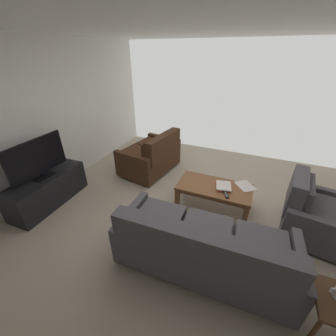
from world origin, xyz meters
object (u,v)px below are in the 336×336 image
object	(u,v)px
sofa_main	(202,248)
flat_tv	(37,158)
coffee_table	(214,190)
loose_magazine	(245,186)
loveseat_near	(152,156)
book_stack	(223,186)
tv_stand	(48,190)
armchair_side	(316,215)
tv_remote	(226,195)

from	to	relation	value
sofa_main	flat_tv	size ratio (longest dim) A/B	2.04
coffee_table	loose_magazine	size ratio (longest dim) A/B	3.78
loveseat_near	book_stack	bearing A→B (deg)	156.03
tv_stand	armchair_side	size ratio (longest dim) A/B	1.29
armchair_side	book_stack	size ratio (longest dim) A/B	3.29
flat_tv	book_stack	world-z (taller)	flat_tv
armchair_side	book_stack	world-z (taller)	armchair_side
loveseat_near	tv_stand	size ratio (longest dim) A/B	1.02
loveseat_near	coffee_table	distance (m)	1.65
armchair_side	book_stack	bearing A→B (deg)	-0.87
sofa_main	tv_remote	bearing A→B (deg)	-95.19
loveseat_near	flat_tv	xyz separation A→B (m)	(1.12, 1.67, 0.48)
loose_magazine	book_stack	bearing A→B (deg)	-8.01
tv_stand	tv_remote	xyz separation A→B (m)	(-2.82, -0.77, 0.19)
loveseat_near	flat_tv	bearing A→B (deg)	56.09
book_stack	loveseat_near	bearing A→B (deg)	-23.97
loveseat_near	tv_remote	distance (m)	1.92
sofa_main	flat_tv	distance (m)	2.78
tv_stand	tv_remote	bearing A→B (deg)	-164.70
sofa_main	tv_stand	xyz separation A→B (m)	(2.73, -0.22, -0.10)
tv_stand	flat_tv	xyz separation A→B (m)	(-0.00, -0.00, 0.59)
flat_tv	armchair_side	bearing A→B (deg)	-166.89
loveseat_near	tv_stand	world-z (taller)	loveseat_near
tv_stand	flat_tv	world-z (taller)	flat_tv
loveseat_near	book_stack	distance (m)	1.77
book_stack	tv_remote	world-z (taller)	book_stack
flat_tv	loveseat_near	bearing A→B (deg)	-123.91
book_stack	tv_remote	bearing A→B (deg)	113.26
tv_remote	loose_magazine	distance (m)	0.44
tv_remote	tv_stand	bearing A→B (deg)	15.30
sofa_main	coffee_table	world-z (taller)	sofa_main
tv_stand	loveseat_near	bearing A→B (deg)	-123.90
tv_stand	book_stack	world-z (taller)	tv_stand
book_stack	sofa_main	bearing A→B (deg)	89.51
tv_stand	loose_magazine	size ratio (longest dim) A/B	4.35
tv_remote	flat_tv	bearing A→B (deg)	15.28
tv_stand	loose_magazine	distance (m)	3.27
loveseat_near	armchair_side	xyz separation A→B (m)	(-2.90, 0.74, -0.02)
coffee_table	loose_magazine	bearing A→B (deg)	-156.64
tv_stand	coffee_table	bearing A→B (deg)	-160.12
sofa_main	loose_magazine	size ratio (longest dim) A/B	6.69
sofa_main	loose_magazine	world-z (taller)	sofa_main
tv_stand	flat_tv	size ratio (longest dim) A/B	1.33
loveseat_near	flat_tv	world-z (taller)	flat_tv
flat_tv	armchair_side	size ratio (longest dim) A/B	0.97
armchair_side	loose_magazine	xyz separation A→B (m)	(0.96, -0.20, 0.09)
loose_magazine	armchair_side	bearing A→B (deg)	130.81
tv_stand	tv_remote	world-z (taller)	tv_stand
loose_magazine	tv_stand	bearing A→B (deg)	-17.04
loose_magazine	coffee_table	bearing A→B (deg)	-14.08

